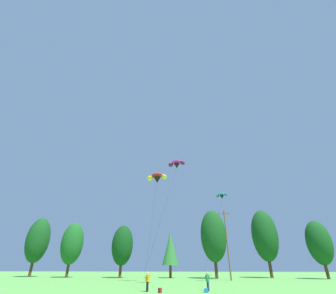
% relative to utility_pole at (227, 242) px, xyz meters
% --- Properties ---
extents(treeline_tree_a, '(5.36, 5.36, 13.17)m').
position_rel_utility_pole_xyz_m(treeline_tree_a, '(-44.06, 11.98, 1.80)').
color(treeline_tree_a, '#472D19').
rests_on(treeline_tree_a, ground_plane).
extents(treeline_tree_b, '(4.89, 4.89, 11.45)m').
position_rel_utility_pole_xyz_m(treeline_tree_b, '(-33.95, 9.53, 0.76)').
color(treeline_tree_b, '#472D19').
rests_on(treeline_tree_b, ground_plane).
extents(treeline_tree_c, '(4.65, 4.65, 10.56)m').
position_rel_utility_pole_xyz_m(treeline_tree_c, '(-21.81, 8.58, 0.22)').
color(treeline_tree_c, '#472D19').
rests_on(treeline_tree_c, ground_plane).
extents(treeline_tree_d, '(3.60, 3.60, 9.07)m').
position_rel_utility_pole_xyz_m(treeline_tree_d, '(-11.14, 9.44, -0.49)').
color(treeline_tree_d, '#472D19').
rests_on(treeline_tree_d, ground_plane).
extents(treeline_tree_e, '(5.39, 5.39, 13.31)m').
position_rel_utility_pole_xyz_m(treeline_tree_e, '(-1.71, 7.09, 1.89)').
color(treeline_tree_e, '#472D19').
rests_on(treeline_tree_e, ground_plane).
extents(treeline_tree_f, '(5.58, 5.58, 14.00)m').
position_rel_utility_pole_xyz_m(treeline_tree_f, '(10.16, 11.08, 2.30)').
color(treeline_tree_f, '#472D19').
rests_on(treeline_tree_f, ground_plane).
extents(treeline_tree_g, '(4.71, 4.71, 10.80)m').
position_rel_utility_pole_xyz_m(treeline_tree_g, '(19.38, 6.80, 0.36)').
color(treeline_tree_g, '#472D19').
rests_on(treeline_tree_g, ground_plane).
extents(utility_pole, '(2.20, 0.26, 11.80)m').
position_rel_utility_pole_xyz_m(utility_pole, '(0.00, 0.00, 0.00)').
color(utility_pole, brown).
rests_on(utility_pole, ground_plane).
extents(kite_flyer_near, '(0.70, 0.72, 1.69)m').
position_rel_utility_pole_xyz_m(kite_flyer_near, '(-11.17, -20.48, -5.18)').
color(kite_flyer_near, black).
rests_on(kite_flyer_near, ground_plane).
extents(kite_flyer_mid, '(0.72, 0.74, 1.69)m').
position_rel_utility_pole_xyz_m(kite_flyer_mid, '(-5.25, -19.42, -5.18)').
color(kite_flyer_mid, navy).
rests_on(kite_flyer_mid, ground_plane).
extents(parafoil_kite_high_red_yellow, '(3.99, 14.82, 15.98)m').
position_rel_utility_pole_xyz_m(parafoil_kite_high_red_yellow, '(-12.34, -6.44, 10.42)').
color(parafoil_kite_high_red_yellow, red).
extents(parafoil_kite_mid_teal, '(5.93, 16.00, 12.47)m').
position_rel_utility_pole_xyz_m(parafoil_kite_mid_teal, '(-0.75, -4.45, 7.39)').
color(parafoil_kite_mid_teal, teal).
extents(parafoil_kite_far_magenta, '(4.43, 9.39, 16.06)m').
position_rel_utility_pole_xyz_m(parafoil_kite_far_magenta, '(-8.48, -11.74, 10.75)').
color(parafoil_kite_far_magenta, '#D12893').
extents(backpack, '(0.38, 0.40, 0.40)m').
position_rel_utility_pole_xyz_m(backpack, '(-9.81, -21.48, -5.97)').
color(backpack, maroon).
rests_on(backpack, ground_plane).
extents(picnic_cooler, '(0.40, 0.55, 0.34)m').
position_rel_utility_pole_xyz_m(picnic_cooler, '(-5.54, -20.75, -6.00)').
color(picnic_cooler, '#1E70B7').
rests_on(picnic_cooler, ground_plane).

